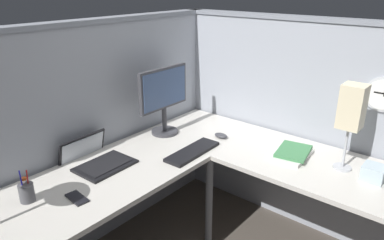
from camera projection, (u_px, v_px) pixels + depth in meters
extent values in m
cube|color=#999EA8|center=(78.00, 145.00, 2.42)|extent=(2.57, 0.10, 1.55)
cube|color=gray|center=(63.00, 24.00, 2.13)|extent=(2.57, 0.12, 0.03)
cube|color=#999EA8|center=(315.00, 132.00, 2.63)|extent=(0.10, 2.37, 1.55)
cube|color=gray|center=(330.00, 20.00, 2.34)|extent=(0.12, 2.37, 0.03)
cube|color=beige|center=(116.00, 172.00, 2.19)|extent=(2.35, 0.66, 0.03)
cube|color=beige|center=(343.00, 175.00, 2.16)|extent=(0.66, 1.49, 0.03)
cylinder|color=slate|center=(209.00, 203.00, 2.53)|extent=(0.05, 0.05, 0.70)
cylinder|color=#38383D|center=(165.00, 132.00, 2.72)|extent=(0.20, 0.20, 0.02)
cylinder|color=#38383D|center=(164.00, 119.00, 2.69)|extent=(0.04, 0.04, 0.20)
cube|color=#38383D|center=(163.00, 88.00, 2.60)|extent=(0.46, 0.03, 0.30)
cube|color=#384C72|center=(165.00, 89.00, 2.59)|extent=(0.42, 0.01, 0.26)
cube|color=black|center=(105.00, 166.00, 2.23)|extent=(0.35, 0.25, 0.02)
cube|color=black|center=(105.00, 164.00, 2.22)|extent=(0.30, 0.19, 0.00)
cube|color=black|center=(82.00, 150.00, 2.34)|extent=(0.34, 0.08, 0.22)
cube|color=silver|center=(83.00, 151.00, 2.34)|extent=(0.31, 0.06, 0.18)
cube|color=black|center=(193.00, 152.00, 2.40)|extent=(0.43, 0.15, 0.02)
ellipsoid|color=#38383D|center=(221.00, 136.00, 2.63)|extent=(0.06, 0.10, 0.03)
cylinder|color=#4C4C51|center=(27.00, 193.00, 1.87)|extent=(0.08, 0.08, 0.10)
cylinder|color=#1E1EB2|center=(21.00, 182.00, 1.84)|extent=(0.01, 0.01, 0.13)
cylinder|color=#B21E1E|center=(28.00, 181.00, 1.85)|extent=(0.01, 0.02, 0.13)
cylinder|color=#D8591E|center=(24.00, 179.00, 1.85)|extent=(0.03, 0.03, 0.01)
cube|color=black|center=(77.00, 198.00, 1.90)|extent=(0.08, 0.15, 0.01)
cube|color=silver|center=(291.00, 155.00, 2.36)|extent=(0.29, 0.22, 0.02)
cube|color=#3F7F4C|center=(293.00, 151.00, 2.35)|extent=(0.29, 0.23, 0.02)
cylinder|color=#B7BABF|center=(342.00, 167.00, 2.21)|extent=(0.11, 0.11, 0.01)
cylinder|color=#B7BABF|center=(345.00, 148.00, 2.16)|extent=(0.02, 0.02, 0.27)
cube|color=beige|center=(352.00, 107.00, 2.07)|extent=(0.13, 0.13, 0.26)
cube|color=silver|center=(374.00, 173.00, 2.07)|extent=(0.12, 0.12, 0.09)
cylinder|color=#B7BABF|center=(383.00, 94.00, 2.22)|extent=(0.03, 0.22, 0.22)
cylinder|color=white|center=(382.00, 95.00, 2.21)|extent=(0.00, 0.19, 0.19)
cube|color=black|center=(379.00, 93.00, 2.21)|extent=(0.00, 0.06, 0.01)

